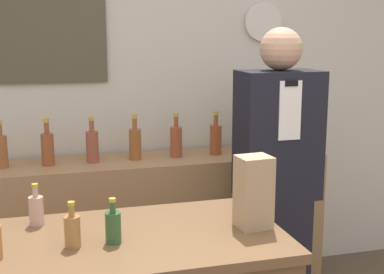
{
  "coord_description": "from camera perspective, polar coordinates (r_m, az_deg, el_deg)",
  "views": [
    {
      "loc": [
        -0.6,
        -1.43,
        1.7
      ],
      "look_at": [
        0.11,
        1.12,
        1.16
      ],
      "focal_mm": 50.0,
      "sensor_mm": 36.0,
      "label": 1
    }
  ],
  "objects": [
    {
      "name": "back_wall",
      "position": [
        3.49,
        -5.77,
        5.69
      ],
      "size": [
        5.2,
        0.09,
        2.7
      ],
      "color": "beige",
      "rests_on": "ground_plane"
    },
    {
      "name": "back_shelf",
      "position": [
        3.46,
        -3.11,
        -9.64
      ],
      "size": [
        2.04,
        0.43,
        0.92
      ],
      "color": "#9E754C",
      "rests_on": "ground_plane"
    },
    {
      "name": "shopkeeper",
      "position": [
        2.98,
        9.0,
        -5.23
      ],
      "size": [
        0.43,
        0.27,
        1.71
      ],
      "color": "black",
      "rests_on": "ground_plane"
    },
    {
      "name": "potted_plant",
      "position": [
        3.57,
        9.8,
        1.75
      ],
      "size": [
        0.29,
        0.29,
        0.36
      ],
      "color": "#9E998E",
      "rests_on": "back_shelf"
    },
    {
      "name": "paper_bag",
      "position": [
        2.15,
        6.59,
        -5.86
      ],
      "size": [
        0.14,
        0.13,
        0.29
      ],
      "color": "tan",
      "rests_on": "display_counter"
    },
    {
      "name": "counter_bottle_2",
      "position": [
        2.28,
        -16.28,
        -7.43
      ],
      "size": [
        0.06,
        0.06,
        0.17
      ],
      "color": "tan",
      "rests_on": "display_counter"
    },
    {
      "name": "counter_bottle_3",
      "position": [
        2.02,
        -12.64,
        -9.67
      ],
      "size": [
        0.06,
        0.06,
        0.17
      ],
      "color": "#9C6C39",
      "rests_on": "display_counter"
    },
    {
      "name": "counter_bottle_4",
      "position": [
        2.03,
        -8.41,
        -9.39
      ],
      "size": [
        0.06,
        0.06,
        0.17
      ],
      "color": "#2D522C",
      "rests_on": "display_counter"
    },
    {
      "name": "shelf_bottle_0",
      "position": [
        3.25,
        -19.71,
        -1.33
      ],
      "size": [
        0.07,
        0.07,
        0.28
      ],
      "color": "brown",
      "rests_on": "back_shelf"
    },
    {
      "name": "shelf_bottle_1",
      "position": [
        3.23,
        -15.15,
        -1.13
      ],
      "size": [
        0.07,
        0.07,
        0.28
      ],
      "color": "brown",
      "rests_on": "back_shelf"
    },
    {
      "name": "shelf_bottle_2",
      "position": [
        3.24,
        -10.58,
        -0.89
      ],
      "size": [
        0.07,
        0.07,
        0.28
      ],
      "color": "brown",
      "rests_on": "back_shelf"
    },
    {
      "name": "shelf_bottle_3",
      "position": [
        3.28,
        -6.1,
        -0.61
      ],
      "size": [
        0.07,
        0.07,
        0.28
      ],
      "color": "brown",
      "rests_on": "back_shelf"
    },
    {
      "name": "shelf_bottle_4",
      "position": [
        3.33,
        -1.7,
        -0.37
      ],
      "size": [
        0.07,
        0.07,
        0.28
      ],
      "color": "brown",
      "rests_on": "back_shelf"
    },
    {
      "name": "shelf_bottle_5",
      "position": [
        3.39,
        2.54,
        -0.14
      ],
      "size": [
        0.07,
        0.07,
        0.28
      ],
      "color": "brown",
      "rests_on": "back_shelf"
    },
    {
      "name": "shelf_bottle_6",
      "position": [
        3.47,
        6.69,
        0.03
      ],
      "size": [
        0.07,
        0.07,
        0.28
      ],
      "color": "brown",
      "rests_on": "back_shelf"
    }
  ]
}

